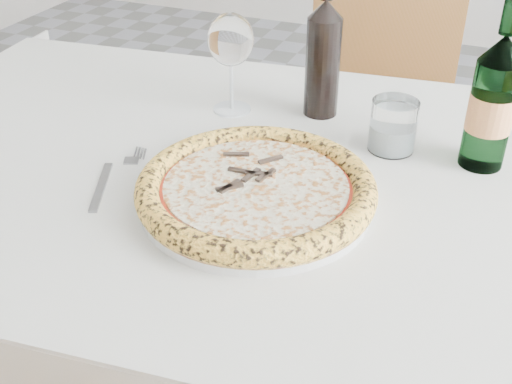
{
  "coord_description": "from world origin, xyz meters",
  "views": [
    {
      "loc": [
        0.39,
        -0.75,
        1.27
      ],
      "look_at": [
        0.1,
        -0.03,
        0.78
      ],
      "focal_mm": 45.0,
      "sensor_mm": 36.0,
      "label": 1
    }
  ],
  "objects_px": {
    "dining_table": "(279,216)",
    "pizza": "(256,188)",
    "chair_far": "(373,109)",
    "tumbler": "(393,129)",
    "plate": "(256,199)",
    "wine_glass": "(231,42)",
    "beer_bottle": "(492,103)",
    "wine_bottle": "(323,57)"
  },
  "relations": [
    {
      "from": "dining_table",
      "to": "pizza",
      "type": "bearing_deg",
      "value": -90.0
    },
    {
      "from": "chair_far",
      "to": "tumbler",
      "type": "xyz_separation_m",
      "value": [
        0.16,
        -0.61,
        0.26
      ]
    },
    {
      "from": "plate",
      "to": "wine_glass",
      "type": "height_order",
      "value": "wine_glass"
    },
    {
      "from": "plate",
      "to": "tumbler",
      "type": "bearing_deg",
      "value": 58.8
    },
    {
      "from": "chair_far",
      "to": "tumbler",
      "type": "distance_m",
      "value": 0.69
    },
    {
      "from": "plate",
      "to": "tumbler",
      "type": "height_order",
      "value": "tumbler"
    },
    {
      "from": "chair_far",
      "to": "beer_bottle",
      "type": "xyz_separation_m",
      "value": [
        0.3,
        -0.61,
        0.33
      ]
    },
    {
      "from": "plate",
      "to": "pizza",
      "type": "xyz_separation_m",
      "value": [
        -0.0,
        -0.0,
        0.02
      ]
    },
    {
      "from": "pizza",
      "to": "tumbler",
      "type": "height_order",
      "value": "tumbler"
    },
    {
      "from": "dining_table",
      "to": "chair_far",
      "type": "xyz_separation_m",
      "value": [
        -0.01,
        0.75,
        -0.14
      ]
    },
    {
      "from": "pizza",
      "to": "chair_far",
      "type": "bearing_deg",
      "value": 90.79
    },
    {
      "from": "plate",
      "to": "wine_bottle",
      "type": "distance_m",
      "value": 0.34
    },
    {
      "from": "dining_table",
      "to": "tumbler",
      "type": "relative_size",
      "value": 18.19
    },
    {
      "from": "tumbler",
      "to": "wine_bottle",
      "type": "height_order",
      "value": "wine_bottle"
    },
    {
      "from": "wine_glass",
      "to": "wine_bottle",
      "type": "relative_size",
      "value": 0.72
    },
    {
      "from": "wine_glass",
      "to": "tumbler",
      "type": "bearing_deg",
      "value": -6.83
    },
    {
      "from": "chair_far",
      "to": "wine_glass",
      "type": "bearing_deg",
      "value": -104.43
    },
    {
      "from": "wine_bottle",
      "to": "beer_bottle",
      "type": "bearing_deg",
      "value": -15.75
    },
    {
      "from": "plate",
      "to": "wine_glass",
      "type": "distance_m",
      "value": 0.34
    },
    {
      "from": "chair_far",
      "to": "beer_bottle",
      "type": "bearing_deg",
      "value": -63.98
    },
    {
      "from": "pizza",
      "to": "beer_bottle",
      "type": "height_order",
      "value": "beer_bottle"
    },
    {
      "from": "wine_glass",
      "to": "beer_bottle",
      "type": "xyz_separation_m",
      "value": [
        0.45,
        -0.03,
        -0.02
      ]
    },
    {
      "from": "beer_bottle",
      "to": "wine_bottle",
      "type": "distance_m",
      "value": 0.3
    },
    {
      "from": "dining_table",
      "to": "wine_bottle",
      "type": "height_order",
      "value": "wine_bottle"
    },
    {
      "from": "tumbler",
      "to": "beer_bottle",
      "type": "xyz_separation_m",
      "value": [
        0.14,
        0.0,
        0.07
      ]
    },
    {
      "from": "pizza",
      "to": "wine_bottle",
      "type": "xyz_separation_m",
      "value": [
        -0.01,
        0.32,
        0.08
      ]
    },
    {
      "from": "dining_table",
      "to": "plate",
      "type": "bearing_deg",
      "value": -90.0
    },
    {
      "from": "wine_glass",
      "to": "wine_bottle",
      "type": "distance_m",
      "value": 0.16
    },
    {
      "from": "dining_table",
      "to": "tumbler",
      "type": "distance_m",
      "value": 0.23
    },
    {
      "from": "beer_bottle",
      "to": "wine_bottle",
      "type": "height_order",
      "value": "beer_bottle"
    },
    {
      "from": "wine_glass",
      "to": "plate",
      "type": "bearing_deg",
      "value": -59.59
    },
    {
      "from": "tumbler",
      "to": "dining_table",
      "type": "bearing_deg",
      "value": -136.33
    },
    {
      "from": "wine_bottle",
      "to": "dining_table",
      "type": "bearing_deg",
      "value": -88.44
    },
    {
      "from": "wine_glass",
      "to": "tumbler",
      "type": "xyz_separation_m",
      "value": [
        0.3,
        -0.04,
        -0.09
      ]
    },
    {
      "from": "beer_bottle",
      "to": "wine_bottle",
      "type": "bearing_deg",
      "value": 164.25
    },
    {
      "from": "chair_far",
      "to": "pizza",
      "type": "xyz_separation_m",
      "value": [
        0.01,
        -0.85,
        0.25
      ]
    },
    {
      "from": "pizza",
      "to": "wine_bottle",
      "type": "relative_size",
      "value": 1.36
    },
    {
      "from": "chair_far",
      "to": "plate",
      "type": "distance_m",
      "value": 0.88
    },
    {
      "from": "tumbler",
      "to": "wine_bottle",
      "type": "distance_m",
      "value": 0.19
    },
    {
      "from": "dining_table",
      "to": "wine_bottle",
      "type": "distance_m",
      "value": 0.3
    },
    {
      "from": "plate",
      "to": "pizza",
      "type": "relative_size",
      "value": 0.96
    },
    {
      "from": "chair_far",
      "to": "beer_bottle",
      "type": "relative_size",
      "value": 3.5
    }
  ]
}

